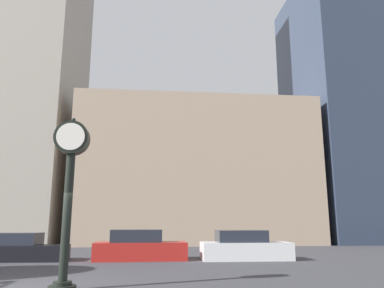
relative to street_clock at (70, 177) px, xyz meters
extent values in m
cube|color=#ADA393|center=(-12.51, 23.84, 16.27)|extent=(14.63, 12.00, 38.39)
cube|color=tan|center=(5.88, 23.84, 3.09)|extent=(19.94, 12.00, 12.03)
cube|color=#2D384C|center=(20.88, 23.84, 10.07)|extent=(8.74, 12.00, 26.00)
cylinder|color=black|center=(0.00, 0.00, -2.87)|extent=(0.71, 0.71, 0.12)
cylinder|color=black|center=(0.00, 0.00, -2.76)|extent=(0.48, 0.48, 0.10)
cylinder|color=black|center=(0.00, 0.00, -1.04)|extent=(0.24, 0.24, 3.34)
cylinder|color=black|center=(0.00, 0.00, 1.10)|extent=(0.93, 0.42, 0.93)
cylinder|color=white|center=(0.00, -0.22, 1.10)|extent=(0.77, 0.02, 0.77)
cylinder|color=white|center=(0.00, 0.22, 1.10)|extent=(0.77, 0.02, 0.77)
sphere|color=black|center=(0.00, 0.00, 1.63)|extent=(0.12, 0.12, 0.12)
cube|color=black|center=(-4.01, 8.12, -2.57)|extent=(4.65, 1.88, 0.71)
cube|color=#232833|center=(-4.24, 8.13, -1.94)|extent=(2.58, 1.60, 0.56)
cube|color=red|center=(1.73, 7.97, -2.51)|extent=(4.34, 1.97, 0.82)
cube|color=#232833|center=(1.52, 7.96, -1.81)|extent=(2.40, 1.69, 0.58)
cube|color=silver|center=(6.69, 7.57, -2.52)|extent=(4.21, 1.84, 0.82)
cube|color=#232833|center=(6.48, 7.57, -1.83)|extent=(2.32, 1.60, 0.55)
camera|label=1|loc=(2.33, -10.49, -1.23)|focal=35.00mm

